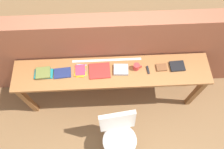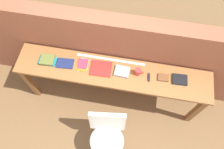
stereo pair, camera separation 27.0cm
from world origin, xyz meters
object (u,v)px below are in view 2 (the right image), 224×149
at_px(pamphlet_pile_colourful, 83,64).
at_px(book_open_centre, 101,68).
at_px(chair_white_moulded, 107,134).
at_px(book_repair_rightmost, 180,80).
at_px(mug, 138,72).
at_px(book_stack_leftmost, 47,60).
at_px(magazine_cycling, 65,63).
at_px(multitool_folded, 149,77).
at_px(leather_journal_brown, 163,78).

height_order(pamphlet_pile_colourful, book_open_centre, book_open_centre).
height_order(chair_white_moulded, book_repair_rightmost, book_repair_rightmost).
relative_size(pamphlet_pile_colourful, mug, 1.83).
bearing_deg(book_stack_leftmost, magazine_cycling, -0.33).
bearing_deg(mug, book_repair_rightmost, 0.09).
xyz_separation_m(magazine_cycling, mug, (0.93, 0.03, 0.04)).
distance_m(chair_white_moulded, magazine_cycling, 1.04).
relative_size(magazine_cycling, mug, 1.91).
distance_m(book_open_centre, multitool_folded, 0.61).
xyz_separation_m(mug, book_repair_rightmost, (0.52, 0.00, -0.03)).
xyz_separation_m(book_open_centre, book_repair_rightmost, (0.98, 0.02, 0.00)).
relative_size(chair_white_moulded, book_open_centre, 3.40).
height_order(book_open_centre, multitool_folded, book_open_centre).
bearing_deg(mug, multitool_folded, -12.79).
bearing_deg(multitool_folded, book_repair_rightmost, 5.09).
distance_m(chair_white_moulded, mug, 0.88).
distance_m(chair_white_moulded, book_repair_rightmost, 1.13).
relative_size(chair_white_moulded, magazine_cycling, 4.25).
relative_size(magazine_cycling, book_repair_rightmost, 1.15).
bearing_deg(book_repair_rightmost, book_stack_leftmost, 178.30).
bearing_deg(mug, chair_white_moulded, -109.19).
bearing_deg(chair_white_moulded, book_open_centre, 106.03).
bearing_deg(book_open_centre, leather_journal_brown, -1.68).
bearing_deg(pamphlet_pile_colourful, magazine_cycling, -173.06).
distance_m(multitool_folded, leather_journal_brown, 0.18).
xyz_separation_m(mug, leather_journal_brown, (0.32, -0.01, -0.03)).
height_order(chair_white_moulded, magazine_cycling, magazine_cycling).
bearing_deg(chair_white_moulded, pamphlet_pile_colourful, 121.21).
bearing_deg(leather_journal_brown, book_repair_rightmost, 0.66).
height_order(book_stack_leftmost, pamphlet_pile_colourful, book_stack_leftmost).
bearing_deg(magazine_cycling, multitool_folded, -4.66).
xyz_separation_m(book_stack_leftmost, magazine_cycling, (0.23, -0.00, -0.01)).
bearing_deg(book_repair_rightmost, leather_journal_brown, 179.67).
bearing_deg(mug, pamphlet_pile_colourful, 179.97).
xyz_separation_m(chair_white_moulded, book_open_centre, (-0.21, 0.72, 0.36)).
height_order(magazine_cycling, multitool_folded, magazine_cycling).
height_order(chair_white_moulded, mug, mug).
height_order(book_stack_leftmost, multitool_folded, book_stack_leftmost).
height_order(magazine_cycling, mug, mug).
xyz_separation_m(book_stack_leftmost, book_open_centre, (0.70, 0.01, -0.01)).
relative_size(multitool_folded, book_repair_rightmost, 0.60).
height_order(mug, book_repair_rightmost, mug).
distance_m(book_open_centre, book_repair_rightmost, 0.98).
distance_m(chair_white_moulded, multitool_folded, 0.89).
bearing_deg(book_stack_leftmost, pamphlet_pile_colourful, 3.25).
bearing_deg(multitool_folded, pamphlet_pile_colourful, 177.77).
xyz_separation_m(chair_white_moulded, book_repair_rightmost, (0.78, 0.74, 0.37)).
relative_size(pamphlet_pile_colourful, book_open_centre, 0.77).
height_order(magazine_cycling, pamphlet_pile_colourful, magazine_cycling).
xyz_separation_m(pamphlet_pile_colourful, book_open_centre, (0.24, -0.02, 0.00)).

